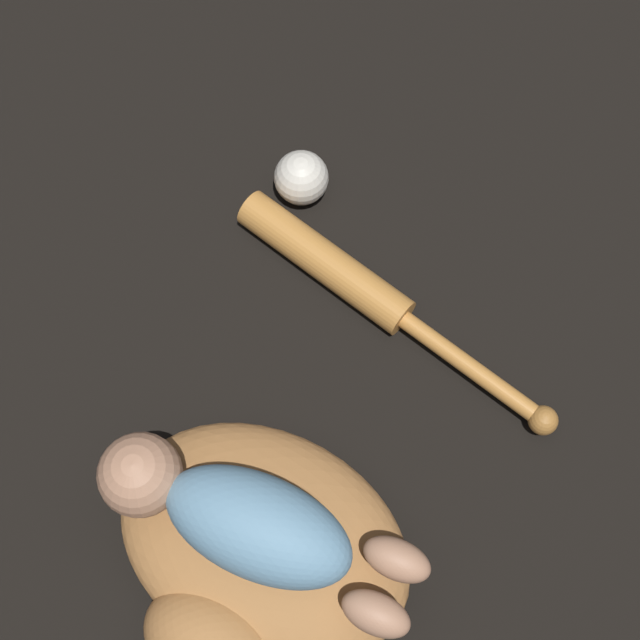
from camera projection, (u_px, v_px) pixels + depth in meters
name	position (u px, v px, depth m)	size (l,w,h in m)	color
ground_plane	(293.00, 595.00, 1.03)	(6.00, 6.00, 0.00)	black
baseball_glove	(255.00, 557.00, 1.00)	(0.38, 0.34, 0.10)	#A8703D
baby_figure	(241.00, 519.00, 0.92)	(0.37, 0.17, 0.10)	#6693B2
baseball_bat	(356.00, 284.00, 1.15)	(0.49, 0.06, 0.05)	#C6843D
baseball	(301.00, 178.00, 1.20)	(0.07, 0.07, 0.07)	silver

